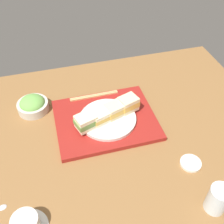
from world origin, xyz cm
name	(u,v)px	position (x,y,z in cm)	size (l,w,h in cm)	color
ground_plane	(107,135)	(0.00, 0.00, -1.50)	(140.00, 100.00, 3.00)	brown
serving_tray	(105,120)	(-0.75, -6.27, 0.96)	(41.00, 33.08, 1.92)	maroon
sandwich_plate	(108,119)	(-1.44, -4.88, 2.63)	(23.34, 23.34, 1.43)	silver
sandwich_nearmost	(128,104)	(-10.96, -7.66, 6.36)	(9.28, 8.21, 6.02)	beige
sandwich_inner_near	(115,110)	(-4.61, -5.81, 6.04)	(9.41, 8.24, 5.39)	beige
sandwich_inner_far	(101,116)	(1.73, -3.96, 5.82)	(9.42, 8.31, 4.95)	#EFE5C1
sandwich_farmost	(86,122)	(8.08, -2.11, 6.25)	(9.39, 8.31, 5.80)	beige
salad_bowl	(33,105)	(27.78, -21.26, 2.96)	(13.27, 13.27, 6.91)	beige
chopsticks_pair	(94,96)	(0.75, -20.93, 2.27)	(21.85, 1.71, 0.70)	tan
drinking_glass	(218,199)	(-24.84, 39.60, 5.02)	(6.71, 6.71, 10.04)	silver
small_sauce_dish	(191,163)	(-25.26, 22.72, 0.52)	(7.67, 7.67, 1.04)	silver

